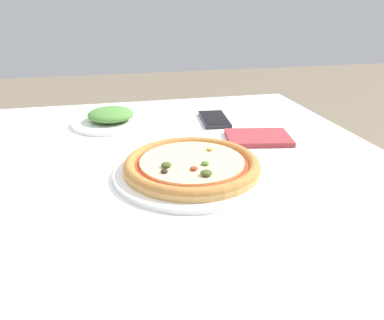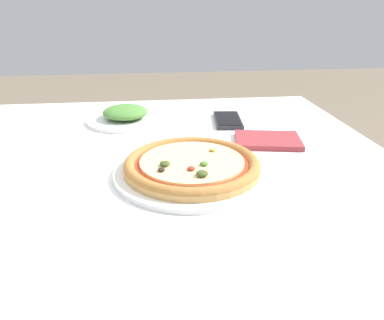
{
  "view_description": "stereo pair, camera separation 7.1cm",
  "coord_description": "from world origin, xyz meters",
  "views": [
    {
      "loc": [
        -0.02,
        -0.67,
        1.03
      ],
      "look_at": [
        0.13,
        -0.03,
        0.75
      ],
      "focal_mm": 35.0,
      "sensor_mm": 36.0,
      "label": 1
    },
    {
      "loc": [
        0.05,
        -0.68,
        1.03
      ],
      "look_at": [
        0.13,
        -0.03,
        0.75
      ],
      "focal_mm": 35.0,
      "sensor_mm": 36.0,
      "label": 2
    }
  ],
  "objects": [
    {
      "name": "cell_phone",
      "position": [
        0.26,
        0.29,
        0.72
      ],
      "size": [
        0.08,
        0.15,
        0.01
      ],
      "color": "#232328",
      "rests_on": "dining_table"
    },
    {
      "name": "pizza_plate",
      "position": [
        0.13,
        -0.03,
        0.73
      ],
      "size": [
        0.3,
        0.3,
        0.04
      ],
      "color": "white",
      "rests_on": "dining_table"
    },
    {
      "name": "side_plate",
      "position": [
        -0.02,
        0.32,
        0.73
      ],
      "size": [
        0.21,
        0.21,
        0.04
      ],
      "color": "white",
      "rests_on": "dining_table"
    },
    {
      "name": "napkin_folded",
      "position": [
        0.32,
        0.12,
        0.72
      ],
      "size": [
        0.17,
        0.14,
        0.01
      ],
      "color": "#933338",
      "rests_on": "dining_table"
    },
    {
      "name": "dining_table",
      "position": [
        0.0,
        0.0,
        0.63
      ],
      "size": [
        1.15,
        1.09,
        0.72
      ],
      "color": "brown",
      "rests_on": "ground_plane"
    }
  ]
}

